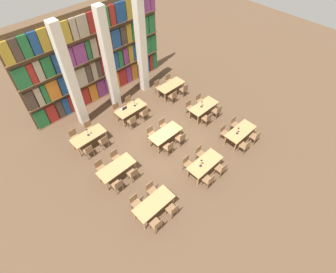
{
  "coord_description": "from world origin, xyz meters",
  "views": [
    {
      "loc": [
        -6.38,
        -6.92,
        10.88
      ],
      "look_at": [
        0.0,
        -0.27,
        0.67
      ],
      "focal_mm": 28.0,
      "sensor_mm": 36.0,
      "label": 1
    }
  ],
  "objects_px": {
    "chair_9": "(224,132)",
    "chair_34": "(184,90)",
    "chair_31": "(130,103)",
    "chair_15": "(116,157)",
    "chair_35": "(169,80)",
    "pillar_right": "(141,47)",
    "desk_lamp_3": "(87,131)",
    "reading_table_2": "(240,132)",
    "chair_25": "(75,136)",
    "chair_26": "(104,141)",
    "desk_lamp_2": "(202,103)",
    "reading_table_8": "(171,86)",
    "chair_16": "(169,147)",
    "chair_27": "(90,128)",
    "chair_10": "(255,137)",
    "chair_3": "(151,189)",
    "reading_table_1": "(205,164)",
    "chair_19": "(163,125)",
    "chair_4": "(209,180)",
    "reading_table_3": "(117,168)",
    "chair_5": "(187,163)",
    "chair_21": "(189,107)",
    "chair_17": "(151,133)",
    "chair_23": "(200,100)",
    "chair_6": "(221,169)",
    "reading_table_6": "(89,137)",
    "reading_table_7": "(131,109)",
    "chair_30": "(144,114)",
    "pillar_center": "(109,62)",
    "chair_0": "(157,224)",
    "chair_29": "(117,110)",
    "desk_lamp_0": "(201,162)",
    "chair_8": "(245,146)",
    "chair_24": "(89,151)",
    "pillar_left": "(71,80)",
    "reading_table_5": "(204,107)",
    "chair_13": "(101,167)",
    "chair_32": "(173,96)",
    "laptop": "(124,109)",
    "chair_12": "(118,185)",
    "chair_22": "(217,111)",
    "reading_table_0": "(154,204)",
    "chair_11": "(234,124)"
  },
  "relations": [
    {
      "from": "pillar_center",
      "to": "chair_32",
      "type": "xyz_separation_m",
      "value": [
        2.67,
        -2.35,
        -2.51
      ]
    },
    {
      "from": "reading_table_2",
      "to": "chair_25",
      "type": "height_order",
      "value": "chair_25"
    },
    {
      "from": "chair_35",
      "to": "reading_table_5",
      "type": "bearing_deg",
      "value": 81.54
    },
    {
      "from": "chair_3",
      "to": "chair_26",
      "type": "distance_m",
      "value": 3.91
    },
    {
      "from": "chair_0",
      "to": "chair_6",
      "type": "distance_m",
      "value": 4.1
    },
    {
      "from": "chair_6",
      "to": "chair_17",
      "type": "bearing_deg",
      "value": 102.12
    },
    {
      "from": "reading_table_7",
      "to": "chair_0",
      "type": "bearing_deg",
      "value": -119.94
    },
    {
      "from": "chair_15",
      "to": "chair_27",
      "type": "height_order",
      "value": "same"
    },
    {
      "from": "chair_9",
      "to": "chair_34",
      "type": "height_order",
      "value": "same"
    },
    {
      "from": "chair_25",
      "to": "chair_30",
      "type": "bearing_deg",
      "value": 162.16
    },
    {
      "from": "chair_29",
      "to": "chair_30",
      "type": "distance_m",
      "value": 1.65
    },
    {
      "from": "pillar_left",
      "to": "reading_table_0",
      "type": "xyz_separation_m",
      "value": [
        -0.8,
        -7.06,
        -2.35
      ]
    },
    {
      "from": "chair_8",
      "to": "reading_table_6",
      "type": "xyz_separation_m",
      "value": [
        -5.55,
        6.03,
        0.16
      ]
    },
    {
      "from": "chair_27",
      "to": "chair_4",
      "type": "bearing_deg",
      "value": 107.56
    },
    {
      "from": "chair_12",
      "to": "chair_22",
      "type": "relative_size",
      "value": 1.0
    },
    {
      "from": "chair_8",
      "to": "reading_table_7",
      "type": "bearing_deg",
      "value": 112.87
    },
    {
      "from": "chair_17",
      "to": "pillar_left",
      "type": "bearing_deg",
      "value": -62.62
    },
    {
      "from": "chair_3",
      "to": "chair_34",
      "type": "xyz_separation_m",
      "value": [
        6.31,
        4.02,
        0.0
      ]
    },
    {
      "from": "reading_table_2",
      "to": "chair_29",
      "type": "relative_size",
      "value": 2.04
    },
    {
      "from": "chair_17",
      "to": "chair_23",
      "type": "height_order",
      "value": "same"
    },
    {
      "from": "desk_lamp_0",
      "to": "chair_17",
      "type": "distance_m",
      "value": 3.45
    },
    {
      "from": "chair_25",
      "to": "chair_32",
      "type": "relative_size",
      "value": 1.0
    },
    {
      "from": "chair_27",
      "to": "chair_11",
      "type": "bearing_deg",
      "value": 138.43
    },
    {
      "from": "reading_table_6",
      "to": "reading_table_7",
      "type": "distance_m",
      "value": 2.95
    },
    {
      "from": "reading_table_8",
      "to": "chair_16",
      "type": "bearing_deg",
      "value": -135.45
    },
    {
      "from": "reading_table_1",
      "to": "chair_19",
      "type": "distance_m",
      "value": 3.45
    },
    {
      "from": "desk_lamp_0",
      "to": "reading_table_7",
      "type": "xyz_separation_m",
      "value": [
        0.16,
        5.51,
        -0.43
      ]
    },
    {
      "from": "chair_25",
      "to": "chair_34",
      "type": "bearing_deg",
      "value": 169.97
    },
    {
      "from": "chair_26",
      "to": "chair_10",
      "type": "bearing_deg",
      "value": -41.57
    },
    {
      "from": "chair_30",
      "to": "chair_31",
      "type": "height_order",
      "value": "same"
    },
    {
      "from": "chair_25",
      "to": "laptop",
      "type": "height_order",
      "value": "laptop"
    },
    {
      "from": "chair_10",
      "to": "chair_27",
      "type": "bearing_deg",
      "value": 131.89
    },
    {
      "from": "chair_9",
      "to": "chair_31",
      "type": "xyz_separation_m",
      "value": [
        -2.17,
        5.48,
        0.0
      ]
    },
    {
      "from": "pillar_left",
      "to": "chair_15",
      "type": "bearing_deg",
      "value": -96.26
    },
    {
      "from": "reading_table_0",
      "to": "chair_29",
      "type": "height_order",
      "value": "chair_29"
    },
    {
      "from": "chair_4",
      "to": "reading_table_3",
      "type": "bearing_deg",
      "value": 128.7
    },
    {
      "from": "chair_29",
      "to": "chair_9",
      "type": "bearing_deg",
      "value": 119.4
    },
    {
      "from": "chair_13",
      "to": "chair_34",
      "type": "height_order",
      "value": "same"
    },
    {
      "from": "chair_23",
      "to": "chair_27",
      "type": "bearing_deg",
      "value": -23.35
    },
    {
      "from": "chair_26",
      "to": "desk_lamp_2",
      "type": "bearing_deg",
      "value": -19.21
    },
    {
      "from": "chair_9",
      "to": "chair_24",
      "type": "relative_size",
      "value": 1.0
    },
    {
      "from": "chair_21",
      "to": "chair_32",
      "type": "bearing_deg",
      "value": -89.77
    },
    {
      "from": "reading_table_1",
      "to": "reading_table_3",
      "type": "bearing_deg",
      "value": 139.7
    },
    {
      "from": "chair_5",
      "to": "chair_21",
      "type": "relative_size",
      "value": 1.0
    },
    {
      "from": "reading_table_5",
      "to": "chair_24",
      "type": "bearing_deg",
      "value": 163.51
    },
    {
      "from": "pillar_center",
      "to": "desk_lamp_2",
      "type": "xyz_separation_m",
      "value": [
        2.97,
        -4.39,
        -1.96
      ]
    },
    {
      "from": "pillar_right",
      "to": "desk_lamp_3",
      "type": "height_order",
      "value": "pillar_right"
    },
    {
      "from": "chair_6",
      "to": "chair_3",
      "type": "bearing_deg",
      "value": 154.87
    },
    {
      "from": "chair_15",
      "to": "chair_35",
      "type": "distance_m",
      "value": 6.96
    },
    {
      "from": "chair_16",
      "to": "laptop",
      "type": "xyz_separation_m",
      "value": [
        -0.03,
        3.7,
        0.29
      ]
    }
  ]
}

